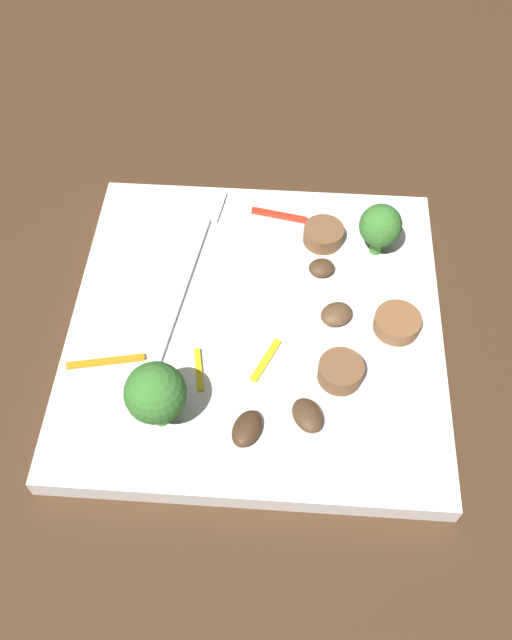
% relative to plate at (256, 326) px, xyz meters
% --- Properties ---
extents(ground_plane, '(1.40, 1.40, 0.00)m').
position_rel_plate_xyz_m(ground_plane, '(0.00, 0.00, -0.01)').
color(ground_plane, '#422B19').
extents(plate, '(0.28, 0.28, 0.02)m').
position_rel_plate_xyz_m(plate, '(0.00, 0.00, 0.00)').
color(plate, white).
rests_on(plate, ground_plane).
extents(fork, '(0.18, 0.04, 0.00)m').
position_rel_plate_xyz_m(fork, '(0.06, 0.05, 0.01)').
color(fork, silver).
rests_on(fork, plate).
extents(broccoli_floret_0, '(0.04, 0.04, 0.06)m').
position_rel_plate_xyz_m(broccoli_floret_0, '(-0.09, 0.06, 0.05)').
color(broccoli_floret_0, '#408630').
rests_on(broccoli_floret_0, plate).
extents(broccoli_floret_1, '(0.03, 0.03, 0.05)m').
position_rel_plate_xyz_m(broccoli_floret_1, '(0.08, -0.09, 0.04)').
color(broccoli_floret_1, '#408630').
rests_on(broccoli_floret_1, plate).
extents(sausage_slice_0, '(0.05, 0.05, 0.01)m').
position_rel_plate_xyz_m(sausage_slice_0, '(-0.00, -0.11, 0.02)').
color(sausage_slice_0, brown).
rests_on(sausage_slice_0, plate).
extents(sausage_slice_1, '(0.04, 0.04, 0.01)m').
position_rel_plate_xyz_m(sausage_slice_1, '(0.09, -0.05, 0.02)').
color(sausage_slice_1, brown).
rests_on(sausage_slice_1, plate).
extents(sausage_slice_2, '(0.04, 0.04, 0.02)m').
position_rel_plate_xyz_m(sausage_slice_2, '(-0.05, -0.06, 0.02)').
color(sausage_slice_2, brown).
rests_on(sausage_slice_2, plate).
extents(mushroom_0, '(0.03, 0.03, 0.01)m').
position_rel_plate_xyz_m(mushroom_0, '(-0.09, -0.00, 0.01)').
color(mushroom_0, '#422B19').
rests_on(mushroom_0, plate).
extents(mushroom_1, '(0.03, 0.03, 0.01)m').
position_rel_plate_xyz_m(mushroom_1, '(-0.08, -0.04, 0.01)').
color(mushroom_1, '#4C331E').
rests_on(mushroom_1, plate).
extents(mushroom_2, '(0.03, 0.03, 0.01)m').
position_rel_plate_xyz_m(mushroom_2, '(0.01, -0.06, 0.01)').
color(mushroom_2, brown).
rests_on(mushroom_2, plate).
extents(mushroom_3, '(0.02, 0.02, 0.01)m').
position_rel_plate_xyz_m(mushroom_3, '(0.05, -0.05, 0.01)').
color(mushroom_3, '#4C331E').
rests_on(mushroom_3, plate).
extents(pepper_strip_0, '(0.01, 0.05, 0.00)m').
position_rel_plate_xyz_m(pepper_strip_0, '(0.11, -0.01, 0.01)').
color(pepper_strip_0, red).
rests_on(pepper_strip_0, plate).
extents(pepper_strip_1, '(0.04, 0.01, 0.00)m').
position_rel_plate_xyz_m(pepper_strip_1, '(-0.05, 0.04, 0.01)').
color(pepper_strip_1, yellow).
rests_on(pepper_strip_1, plate).
extents(pepper_strip_2, '(0.04, 0.02, 0.00)m').
position_rel_plate_xyz_m(pepper_strip_2, '(-0.04, -0.01, 0.01)').
color(pepper_strip_2, yellow).
rests_on(pepper_strip_2, plate).
extents(pepper_strip_3, '(0.02, 0.06, 0.00)m').
position_rel_plate_xyz_m(pepper_strip_3, '(-0.05, 0.11, 0.01)').
color(pepper_strip_3, orange).
rests_on(pepper_strip_3, plate).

